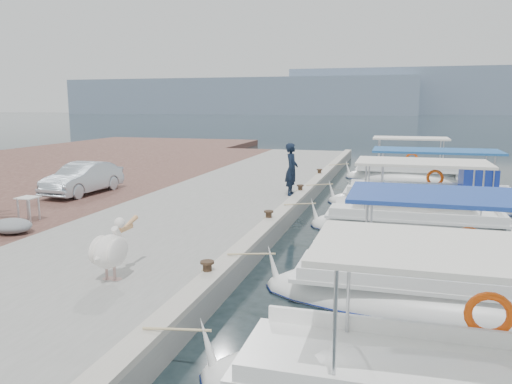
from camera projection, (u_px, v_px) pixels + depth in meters
ground at (267, 253)px, 13.36m from camera, size 400.00×400.00×0.00m
concrete_quay at (224, 203)px, 18.86m from camera, size 6.00×40.00×0.50m
quay_curb at (296, 199)px, 18.07m from camera, size 0.44×40.00×0.12m
cobblestone_strip at (107, 196)px, 20.20m from camera, size 4.00×40.00×0.50m
distant_hills at (469, 95)px, 195.13m from camera, size 330.00×60.00×18.00m
fishing_caique_b at (457, 299)px, 9.87m from camera, size 7.82×2.49×2.83m
fishing_caique_c at (413, 228)px, 15.51m from camera, size 6.47×2.41×2.83m
fishing_caique_d at (431, 203)px, 19.25m from camera, size 7.75×2.41×2.83m
fishing_caique_e at (406, 177)px, 26.33m from camera, size 6.30×2.40×2.83m
mooring_bollards at (269, 215)px, 14.76m from camera, size 0.28×20.28×0.33m
pelican at (110, 250)px, 9.81m from camera, size 0.52×1.49×1.17m
fisherman at (292, 169)px, 18.95m from camera, size 0.51×0.74×1.99m
parked_car at (83, 178)px, 19.28m from camera, size 1.48×3.74×1.21m
tarp_bundle at (12, 226)px, 13.41m from camera, size 1.10×0.90×0.40m
folding_table at (28, 204)px, 14.74m from camera, size 0.55×0.55×0.73m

